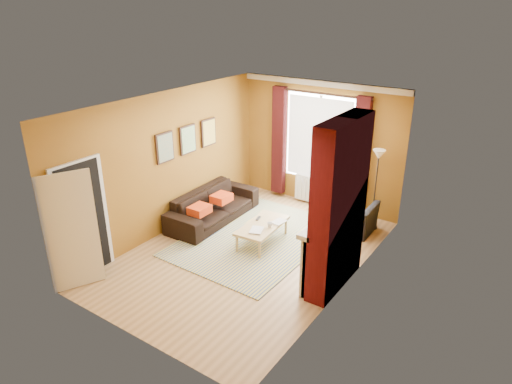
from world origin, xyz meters
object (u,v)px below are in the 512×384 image
(armchair, at_px, (350,217))
(sofa, at_px, (213,206))
(floor_lamp, at_px, (378,167))
(coffee_table, at_px, (262,226))
(wicker_stool, at_px, (324,202))

(armchair, bearing_deg, sofa, 22.59)
(sofa, xyz_separation_m, floor_lamp, (2.92, 1.55, 1.00))
(sofa, relative_size, armchair, 2.35)
(armchair, relative_size, coffee_table, 0.77)
(sofa, height_order, wicker_stool, sofa)
(sofa, height_order, floor_lamp, floor_lamp)
(coffee_table, bearing_deg, sofa, 165.12)
(coffee_table, relative_size, wicker_stool, 2.61)
(armchair, bearing_deg, wicker_stool, -33.28)
(sofa, relative_size, coffee_table, 1.80)
(sofa, height_order, armchair, sofa)
(wicker_stool, bearing_deg, floor_lamp, -6.10)
(armchair, bearing_deg, coffee_table, 48.78)
(coffee_table, xyz_separation_m, wicker_stool, (0.36, 1.93, -0.12))
(coffee_table, bearing_deg, wicker_stool, 74.78)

